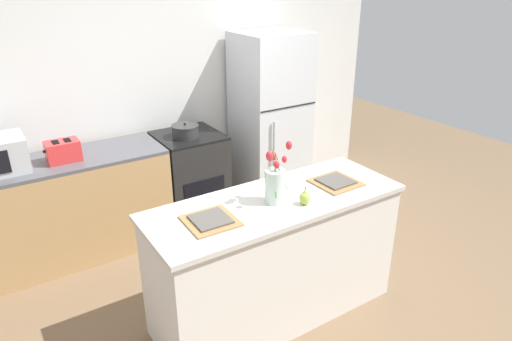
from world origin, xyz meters
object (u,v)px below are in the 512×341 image
(pear_figurine, at_px, (305,198))
(toaster, at_px, (63,151))
(plate_setting_left, at_px, (211,220))
(refrigerator, at_px, (270,120))
(stove_range, at_px, (191,178))
(flower_vase, at_px, (275,182))
(cooking_pot, at_px, (185,131))
(plate_setting_right, at_px, (336,182))

(pear_figurine, distance_m, toaster, 2.06)
(plate_setting_left, bearing_deg, refrigerator, 46.19)
(pear_figurine, distance_m, plate_setting_left, 0.64)
(stove_range, relative_size, flower_vase, 2.20)
(toaster, bearing_deg, cooking_pot, -0.32)
(pear_figurine, bearing_deg, toaster, 123.94)
(stove_range, xyz_separation_m, plate_setting_left, (-0.61, -1.62, 0.50))
(flower_vase, distance_m, pear_figurine, 0.22)
(refrigerator, distance_m, plate_setting_right, 1.71)
(toaster, bearing_deg, flower_vase, -57.33)
(refrigerator, distance_m, toaster, 2.09)
(refrigerator, height_order, pear_figurine, refrigerator)
(plate_setting_left, bearing_deg, plate_setting_right, 0.00)
(pear_figurine, relative_size, plate_setting_right, 0.40)
(refrigerator, relative_size, flower_vase, 4.32)
(pear_figurine, distance_m, plate_setting_right, 0.41)
(stove_range, bearing_deg, plate_setting_left, -110.53)
(toaster, height_order, cooking_pot, toaster)
(plate_setting_left, distance_m, cooking_pot, 1.67)
(stove_range, height_order, refrigerator, refrigerator)
(refrigerator, bearing_deg, plate_setting_right, -108.47)
(stove_range, relative_size, pear_figurine, 7.34)
(cooking_pot, bearing_deg, pear_figurine, -87.73)
(plate_setting_left, bearing_deg, toaster, 108.44)
(refrigerator, bearing_deg, cooking_pot, -176.97)
(toaster, xyz_separation_m, cooking_pot, (1.08, -0.01, -0.03))
(pear_figurine, relative_size, cooking_pot, 0.49)
(pear_figurine, bearing_deg, flower_vase, 135.93)
(flower_vase, distance_m, plate_setting_right, 0.55)
(stove_range, relative_size, toaster, 3.28)
(flower_vase, xyz_separation_m, toaster, (-1.01, 1.57, -0.08))
(stove_range, distance_m, refrigerator, 1.05)
(stove_range, height_order, plate_setting_left, plate_setting_left)
(stove_range, distance_m, flower_vase, 1.74)
(stove_range, height_order, cooking_pot, cooking_pot)
(stove_range, distance_m, pear_figurine, 1.84)
(pear_figurine, xyz_separation_m, plate_setting_left, (-0.63, 0.13, -0.04))
(refrigerator, bearing_deg, stove_range, -179.96)
(cooking_pot, bearing_deg, plate_setting_right, -73.74)
(plate_setting_left, relative_size, cooking_pot, 1.23)
(refrigerator, bearing_deg, plate_setting_left, -133.81)
(plate_setting_right, bearing_deg, toaster, 134.35)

